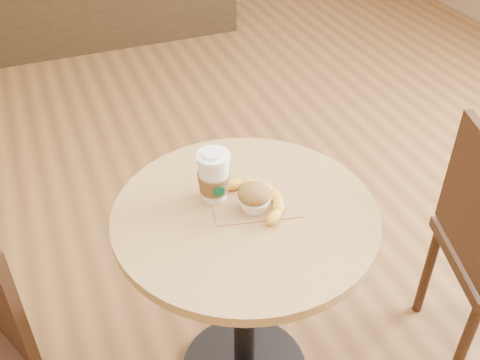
% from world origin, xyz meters
% --- Properties ---
extents(cafe_table, '(0.74, 0.74, 0.75)m').
position_xyz_m(cafe_table, '(0.01, 0.04, 0.55)').
color(cafe_table, black).
rests_on(cafe_table, ground).
extents(kraft_bag, '(0.27, 0.23, 0.00)m').
position_xyz_m(kraft_bag, '(0.05, 0.07, 0.75)').
color(kraft_bag, '#A0764D').
rests_on(kraft_bag, cafe_table).
extents(coffee_cup, '(0.09, 0.09, 0.16)m').
position_xyz_m(coffee_cup, '(-0.05, 0.12, 0.82)').
color(coffee_cup, white).
rests_on(coffee_cup, cafe_table).
extents(muffin, '(0.09, 0.09, 0.08)m').
position_xyz_m(muffin, '(0.03, 0.03, 0.79)').
color(muffin, white).
rests_on(muffin, kraft_bag).
extents(banana, '(0.19, 0.26, 0.03)m').
position_xyz_m(banana, '(0.06, 0.05, 0.77)').
color(banana, gold).
rests_on(banana, kraft_bag).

